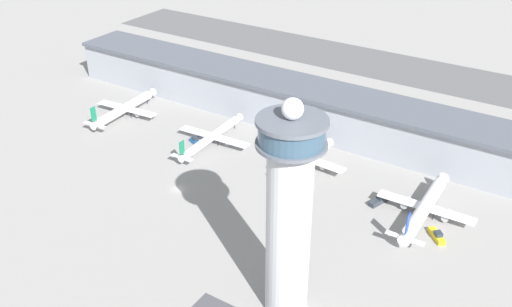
# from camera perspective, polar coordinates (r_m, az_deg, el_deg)

# --- Properties ---
(ground_plane) EXTENTS (1000.00, 1000.00, 0.00)m
(ground_plane) POSITION_cam_1_polar(r_m,az_deg,el_deg) (209.92, -7.86, -3.57)
(ground_plane) COLOR gray
(terminal_building) EXTENTS (217.38, 25.00, 19.23)m
(terminal_building) POSITION_cam_1_polar(r_m,az_deg,el_deg) (255.31, 2.05, 5.52)
(terminal_building) COLOR #9399A3
(terminal_building) RESTS_ON ground
(runway_strip) EXTENTS (326.08, 44.00, 0.01)m
(runway_strip) POSITION_cam_1_polar(r_m,az_deg,el_deg) (334.03, 10.06, 9.24)
(runway_strip) COLOR #515154
(runway_strip) RESTS_ON ground
(control_tower) EXTENTS (17.00, 17.00, 62.38)m
(control_tower) POSITION_cam_1_polar(r_m,az_deg,el_deg) (142.11, 3.32, -5.85)
(control_tower) COLOR #BCBCC1
(control_tower) RESTS_ON ground
(airplane_gate_alpha) EXTENTS (31.08, 41.86, 12.67)m
(airplane_gate_alpha) POSITION_cam_1_polar(r_m,az_deg,el_deg) (265.61, -12.94, 4.44)
(airplane_gate_alpha) COLOR white
(airplane_gate_alpha) RESTS_ON ground
(airplane_gate_bravo) EXTENTS (32.76, 43.47, 11.04)m
(airplane_gate_bravo) POSITION_cam_1_polar(r_m,az_deg,el_deg) (236.06, -4.36, 1.71)
(airplane_gate_bravo) COLOR silver
(airplane_gate_bravo) RESTS_ON ground
(airplane_gate_charlie) EXTENTS (30.78, 33.06, 12.19)m
(airplane_gate_charlie) POSITION_cam_1_polar(r_m,az_deg,el_deg) (219.84, 5.24, -0.49)
(airplane_gate_charlie) COLOR white
(airplane_gate_charlie) RESTS_ON ground
(airplane_gate_delta) EXTENTS (33.28, 42.75, 13.56)m
(airplane_gate_delta) POSITION_cam_1_polar(r_m,az_deg,el_deg) (199.79, 16.56, -5.15)
(airplane_gate_delta) COLOR white
(airplane_gate_delta) RESTS_ON ground
(service_truck_catering) EXTENTS (4.92, 8.71, 3.09)m
(service_truck_catering) POSITION_cam_1_polar(r_m,az_deg,el_deg) (204.75, 12.20, -4.60)
(service_truck_catering) COLOR black
(service_truck_catering) RESTS_ON ground
(service_truck_fuel) EXTENTS (7.76, 5.17, 3.14)m
(service_truck_fuel) POSITION_cam_1_polar(r_m,az_deg,el_deg) (238.09, -6.02, 1.16)
(service_truck_fuel) COLOR black
(service_truck_fuel) RESTS_ON ground
(service_truck_baggage) EXTENTS (7.27, 7.69, 2.92)m
(service_truck_baggage) POSITION_cam_1_polar(r_m,az_deg,el_deg) (193.06, 17.64, -7.83)
(service_truck_baggage) COLOR black
(service_truck_baggage) RESTS_ON ground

